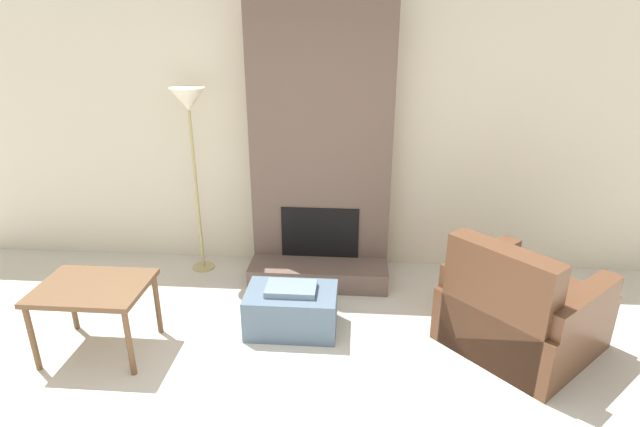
{
  "coord_description": "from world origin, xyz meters",
  "views": [
    {
      "loc": [
        0.35,
        -1.94,
        2.41
      ],
      "look_at": [
        0.0,
        2.53,
        0.66
      ],
      "focal_mm": 28.0,
      "sensor_mm": 36.0,
      "label": 1
    }
  ],
  "objects_px": {
    "armchair": "(518,313)",
    "floor_lamp_left": "(189,112)",
    "side_table": "(93,293)",
    "ottoman": "(292,309)"
  },
  "relations": [
    {
      "from": "ottoman",
      "to": "side_table",
      "type": "height_order",
      "value": "side_table"
    },
    {
      "from": "side_table",
      "to": "floor_lamp_left",
      "type": "height_order",
      "value": "floor_lamp_left"
    },
    {
      "from": "armchair",
      "to": "floor_lamp_left",
      "type": "bearing_deg",
      "value": 25.0
    },
    {
      "from": "floor_lamp_left",
      "to": "side_table",
      "type": "bearing_deg",
      "value": -104.86
    },
    {
      "from": "side_table",
      "to": "armchair",
      "type": "bearing_deg",
      "value": 5.22
    },
    {
      "from": "floor_lamp_left",
      "to": "ottoman",
      "type": "bearing_deg",
      "value": -43.85
    },
    {
      "from": "armchair",
      "to": "ottoman",
      "type": "bearing_deg",
      "value": 43.24
    },
    {
      "from": "armchair",
      "to": "floor_lamp_left",
      "type": "relative_size",
      "value": 0.76
    },
    {
      "from": "ottoman",
      "to": "floor_lamp_left",
      "type": "relative_size",
      "value": 0.4
    },
    {
      "from": "side_table",
      "to": "floor_lamp_left",
      "type": "xyz_separation_m",
      "value": [
        0.38,
        1.42,
        1.11
      ]
    }
  ]
}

